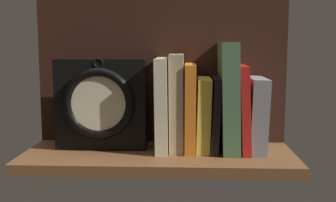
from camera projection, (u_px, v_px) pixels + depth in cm
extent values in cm
cube|color=brown|center=(159.00, 157.00, 101.51)|extent=(63.73, 24.72, 2.50)
cube|color=black|center=(162.00, 69.00, 110.44)|extent=(63.73, 1.20, 37.91)
cube|color=beige|center=(163.00, 104.00, 103.09)|extent=(3.17, 15.19, 22.16)
cube|color=tan|center=(177.00, 102.00, 102.88)|extent=(3.53, 12.87, 23.05)
cube|color=orange|center=(190.00, 107.00, 102.89)|extent=(2.59, 14.05, 20.71)
cube|color=gold|center=(203.00, 114.00, 102.98)|extent=(3.55, 12.84, 17.42)
cube|color=black|center=(215.00, 113.00, 102.83)|extent=(2.56, 14.26, 17.76)
cube|color=#476B44|center=(228.00, 97.00, 102.15)|extent=(4.75, 15.71, 25.91)
cube|color=red|center=(242.00, 108.00, 102.36)|extent=(3.03, 15.18, 20.53)
cube|color=gray|center=(256.00, 114.00, 102.41)|extent=(4.43, 14.32, 17.60)
cube|color=black|center=(102.00, 104.00, 104.49)|extent=(21.87, 6.47, 21.87)
torus|color=black|center=(99.00, 103.00, 100.81)|extent=(16.92, 2.08, 16.92)
cylinder|color=beige|center=(99.00, 103.00, 100.81)|extent=(13.65, 0.60, 13.65)
cube|color=black|center=(98.00, 111.00, 100.54)|extent=(0.65, 0.30, 3.35)
cube|color=black|center=(105.00, 95.00, 99.96)|extent=(3.60, 0.30, 4.33)
torus|color=black|center=(98.00, 63.00, 99.93)|extent=(2.44, 0.44, 2.44)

